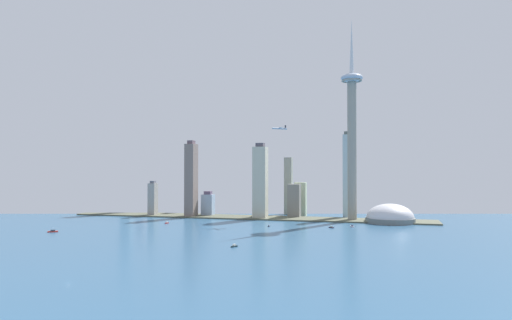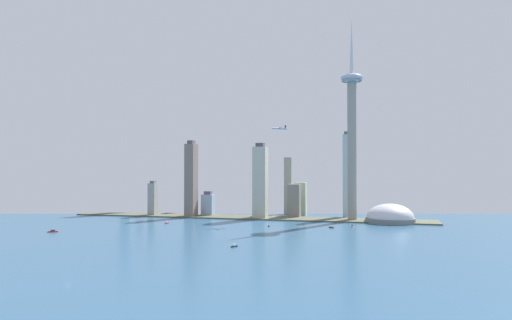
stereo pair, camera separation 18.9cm
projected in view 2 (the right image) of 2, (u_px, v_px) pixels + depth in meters
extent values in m
plane|color=#2E5779|center=(68.00, 283.00, 395.23)|extent=(6000.00, 6000.00, 0.00)
cube|color=#545744|center=(246.00, 217.00, 915.63)|extent=(708.57, 69.50, 2.51)
cylinder|color=gray|center=(352.00, 149.00, 868.12)|extent=(16.76, 16.76, 263.66)
ellipsoid|color=#AAB9D0|center=(352.00, 78.00, 870.54)|extent=(40.51, 40.51, 15.68)
torus|color=gray|center=(352.00, 81.00, 870.44)|extent=(37.57, 37.57, 3.14)
cone|color=silver|center=(352.00, 47.00, 871.61)|extent=(8.38, 8.38, 99.98)
cylinder|color=slate|center=(390.00, 220.00, 833.46)|extent=(86.41, 86.41, 8.95)
ellipsoid|color=silver|center=(390.00, 218.00, 833.54)|extent=(82.09, 82.09, 49.38)
cube|color=slate|center=(201.00, 187.00, 1052.51)|extent=(12.57, 22.73, 107.51)
cube|color=gray|center=(294.00, 201.00, 922.62)|extent=(23.50, 22.78, 65.50)
cube|color=#9F9A92|center=(153.00, 200.00, 957.41)|extent=(14.89, 17.31, 65.97)
cube|color=slate|center=(153.00, 182.00, 958.07)|extent=(8.94, 10.39, 5.03)
cube|color=#9DB9C4|center=(346.00, 176.00, 919.85)|extent=(13.21, 17.56, 162.27)
cube|color=#515A56|center=(346.00, 133.00, 921.40)|extent=(7.93, 10.54, 6.08)
cube|color=slate|center=(191.00, 181.00, 932.37)|extent=(18.72, 26.57, 144.39)
cube|color=#63525C|center=(191.00, 142.00, 933.77)|extent=(11.23, 15.94, 7.10)
cube|color=beige|center=(301.00, 199.00, 956.15)|extent=(23.04, 18.53, 67.95)
cube|color=beige|center=(141.00, 195.00, 1080.62)|extent=(19.93, 12.80, 70.85)
cube|color=#625C63|center=(141.00, 178.00, 1081.35)|extent=(11.96, 7.68, 8.36)
cube|color=gray|center=(289.00, 186.00, 994.90)|extent=(15.83, 23.46, 119.29)
cube|color=#99ADC6|center=(208.00, 205.00, 953.98)|extent=(23.44, 19.51, 43.66)
cube|color=#604E66|center=(208.00, 193.00, 954.44)|extent=(14.06, 11.71, 6.48)
cube|color=#A3B8C5|center=(126.00, 180.00, 1016.68)|extent=(23.33, 13.18, 143.16)
cylinder|color=#4C4C51|center=(127.00, 142.00, 1018.18)|extent=(1.60, 1.60, 19.82)
cube|color=beige|center=(260.00, 183.00, 902.69)|extent=(25.36, 25.28, 137.47)
cube|color=#534D58|center=(260.00, 145.00, 904.03)|extent=(15.22, 15.17, 7.40)
cube|color=red|center=(167.00, 223.00, 822.04)|extent=(4.18, 8.25, 1.58)
cube|color=silver|center=(167.00, 222.00, 822.07)|extent=(2.39, 3.78, 1.96)
cylinder|color=silver|center=(167.00, 220.00, 822.13)|extent=(0.24, 0.24, 3.94)
cube|color=#15262B|center=(234.00, 246.00, 575.95)|extent=(6.63, 10.21, 1.46)
cube|color=silver|center=(234.00, 245.00, 575.99)|extent=(3.64, 4.80, 1.95)
cube|color=#251A30|center=(331.00, 228.00, 761.38)|extent=(9.39, 9.18, 1.23)
cube|color=#9CA99C|center=(331.00, 227.00, 761.41)|extent=(4.74, 4.68, 1.80)
cube|color=white|center=(352.00, 227.00, 769.62)|extent=(7.26, 9.52, 2.22)
cube|color=#32314D|center=(352.00, 225.00, 769.65)|extent=(3.76, 4.54, 1.73)
cube|color=#B2271F|center=(53.00, 232.00, 711.07)|extent=(14.94, 13.29, 1.50)
cube|color=#34414E|center=(53.00, 230.00, 711.10)|extent=(7.42, 6.93, 2.17)
cylinder|color=silver|center=(53.00, 228.00, 711.15)|extent=(0.24, 0.24, 3.47)
cube|color=black|center=(269.00, 226.00, 777.74)|extent=(1.84, 6.09, 1.31)
cube|color=#8C939C|center=(269.00, 225.00, 777.77)|extent=(1.22, 2.70, 1.53)
cylinder|color=#A6B8D0|center=(280.00, 129.00, 866.26)|extent=(24.01, 20.89, 3.10)
sphere|color=#A6B8D0|center=(273.00, 128.00, 860.14)|extent=(3.10, 3.10, 3.10)
cube|color=#A6B8D0|center=(280.00, 128.00, 866.28)|extent=(19.74, 22.43, 0.50)
cube|color=#A6B8D0|center=(285.00, 129.00, 871.41)|extent=(7.96, 8.73, 0.40)
cube|color=#2D333D|center=(285.00, 127.00, 871.47)|extent=(2.41, 2.14, 5.00)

